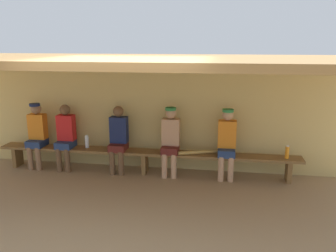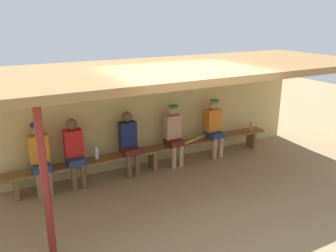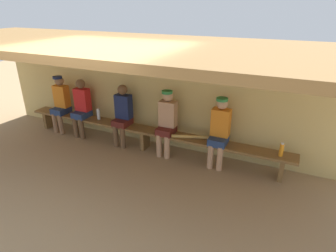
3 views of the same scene
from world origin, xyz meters
The scene contains 12 objects.
ground_plane centered at (0.00, 0.00, 0.00)m, with size 24.00×24.00×0.00m, color #9E7F59.
back_wall centered at (0.00, 2.00, 1.10)m, with size 8.00×0.20×2.20m, color tan.
dugout_roof centered at (0.00, 0.70, 2.26)m, with size 8.00×2.80×0.12m, color olive.
bench centered at (0.00, 1.55, 0.39)m, with size 6.00×0.36×0.46m.
player_in_white centered at (1.59, 1.55, 0.75)m, with size 0.34×0.42×1.34m.
player_with_sunglasses centered at (0.51, 1.55, 0.75)m, with size 0.34×0.42×1.34m.
player_middle centered at (-1.64, 1.55, 0.73)m, with size 0.34×0.42×1.34m.
player_leftmost centered at (-0.53, 1.55, 0.73)m, with size 0.34×0.42×1.34m.
player_rightmost centered at (-2.27, 1.55, 0.75)m, with size 0.34×0.42×1.34m.
water_bottle_clear centered at (2.69, 1.53, 0.58)m, with size 0.07×0.07×0.25m.
water_bottle_blue centered at (-1.21, 1.59, 0.58)m, with size 0.07×0.07×0.26m.
baseball_bat centered at (1.10, 1.55, 0.49)m, with size 0.07×0.07×0.87m, color tan.
Camera 3 is at (2.72, -3.17, 2.88)m, focal length 30.26 mm.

